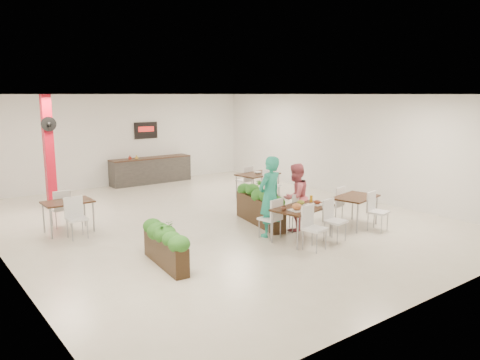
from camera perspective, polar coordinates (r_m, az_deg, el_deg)
name	(u,v)px	position (r m, az deg, el deg)	size (l,w,h in m)	color
ground	(215,220)	(12.16, -3.06, -4.86)	(12.00, 12.00, 0.00)	beige
room_shell	(214,143)	(11.79, -3.15, 4.58)	(10.10, 12.10, 3.22)	white
red_column	(49,151)	(14.07, -22.26, 3.28)	(0.40, 0.41, 3.20)	red
service_counter	(151,170)	(17.35, -10.80, 1.26)	(3.00, 0.64, 2.20)	#2B2926
main_table	(302,212)	(10.46, 7.61, -3.89)	(1.52, 1.81, 0.92)	black
diner_man	(270,197)	(10.60, 3.65, -2.03)	(0.67, 0.44, 1.84)	teal
diner_woman	(295,197)	(11.15, 6.76, -2.09)	(0.78, 0.61, 1.60)	#DC6272
planter_left	(165,241)	(8.97, -9.12, -7.35)	(0.54, 1.70, 0.89)	black
planter_right	(260,204)	(11.65, 2.43, -2.94)	(0.73, 2.07, 1.10)	black
side_table_a	(68,206)	(11.65, -20.24, -3.04)	(1.09, 1.62, 0.92)	black
side_table_b	(258,177)	(14.69, 2.17, 0.36)	(1.38, 1.66, 0.92)	black
side_table_c	(355,201)	(11.77, 13.88, -2.55)	(1.30, 1.67, 0.92)	black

